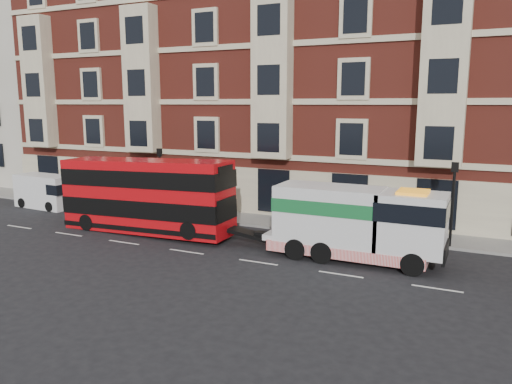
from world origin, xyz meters
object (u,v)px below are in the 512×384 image
Objects in this scene: double_decker_bus at (146,195)px; box_van at (45,192)px; pedestrian at (162,199)px; tow_truck at (353,222)px.

box_van is (-11.08, 2.72, -1.09)m from double_decker_bus.
box_van reaches higher than pedestrian.
box_van is 9.18m from pedestrian.
double_decker_bus reaches higher than box_van.
tow_truck is 23.30m from box_van.
pedestrian is at bearing 162.78° from tow_truck.
double_decker_bus is 1.25× the size of tow_truck.
double_decker_bus is 5.65× the size of pedestrian.
double_decker_bus reaches higher than tow_truck.
pedestrian is at bearing 115.05° from double_decker_bus.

